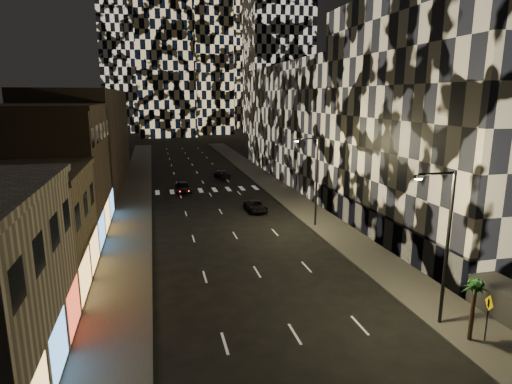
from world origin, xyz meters
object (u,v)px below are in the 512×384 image
streetlight_near (444,238)px  car_dark_oncoming (222,174)px  car_dark_rightlane (256,206)px  ped_sign (488,310)px  streetlight_far (314,175)px  palm_tree (475,291)px  car_dark_midlane (183,187)px

streetlight_near → car_dark_oncoming: 48.94m
car_dark_rightlane → streetlight_near: bearing=-83.6°
streetlight_near → ped_sign: 4.31m
car_dark_rightlane → ped_sign: ped_sign is taller
streetlight_far → palm_tree: 22.11m
streetlight_near → palm_tree: bearing=-72.0°
palm_tree → ped_sign: bearing=-23.1°
car_dark_midlane → car_dark_oncoming: size_ratio=0.99×
palm_tree → streetlight_near: bearing=108.0°
car_dark_rightlane → palm_tree: 29.61m
car_dark_midlane → ped_sign: 43.42m
car_dark_midlane → car_dark_rightlane: 14.11m
ped_sign → palm_tree: 1.32m
car_dark_midlane → car_dark_rightlane: bearing=-64.1°
streetlight_far → palm_tree: size_ratio=2.58×
ped_sign → car_dark_midlane: bearing=127.5°
streetlight_near → ped_sign: streetlight_near is taller
streetlight_near → palm_tree: 3.12m
streetlight_far → car_dark_midlane: streetlight_far is taller
streetlight_near → car_dark_midlane: 41.07m
streetlight_far → car_dark_midlane: (-11.85, 19.06, -4.57)m
streetlight_far → palm_tree: streetlight_far is taller
streetlight_near → streetlight_far: (0.00, 20.00, 0.00)m
car_dark_rightlane → ped_sign: 29.97m
car_dark_oncoming → car_dark_rightlane: size_ratio=1.05×
car_dark_midlane → streetlight_far: bearing=-64.3°
car_dark_midlane → ped_sign: bearing=-78.5°
streetlight_far → car_dark_midlane: size_ratio=1.97×
streetlight_near → car_dark_rightlane: streetlight_near is taller
car_dark_rightlane → ped_sign: (5.71, -29.39, 1.34)m
car_dark_oncoming → streetlight_far: bearing=93.0°
streetlight_near → palm_tree: (0.65, -1.98, -2.33)m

